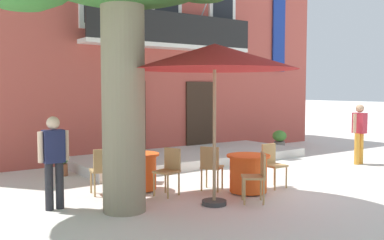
% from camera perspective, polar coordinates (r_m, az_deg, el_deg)
% --- Properties ---
extents(ground_plane, '(120.00, 120.00, 0.00)m').
position_cam_1_polar(ground_plane, '(9.23, 8.93, -8.88)').
color(ground_plane, silver).
extents(building_facade, '(13.00, 5.09, 7.50)m').
position_cam_1_polar(building_facade, '(15.28, -7.49, 10.37)').
color(building_facade, '#B24C42').
rests_on(building_facade, ground).
extents(entrance_step_platform, '(6.70, 2.65, 0.25)m').
position_cam_1_polar(entrance_step_platform, '(12.51, -0.22, -4.84)').
color(entrance_step_platform, silver).
rests_on(entrance_step_platform, ground).
extents(cafe_table_near_tree, '(0.86, 0.86, 0.76)m').
position_cam_1_polar(cafe_table_near_tree, '(8.97, -7.08, -6.69)').
color(cafe_table_near_tree, '#EA561E').
rests_on(cafe_table_near_tree, ground).
extents(cafe_chair_near_tree_0, '(0.56, 0.56, 0.91)m').
position_cam_1_polar(cafe_chair_near_tree_0, '(9.68, -6.65, -5.06)').
color(cafe_chair_near_tree_0, tan).
rests_on(cafe_chair_near_tree_0, ground).
extents(cafe_chair_near_tree_1, '(0.47, 0.47, 0.91)m').
position_cam_1_polar(cafe_chair_near_tree_1, '(8.67, -11.68, -6.18)').
color(cafe_chair_near_tree_1, tan).
rests_on(cafe_chair_near_tree_1, ground).
extents(cafe_chair_near_tree_2, '(0.51, 0.51, 0.91)m').
position_cam_1_polar(cafe_chair_near_tree_2, '(8.51, -3.03, -6.30)').
color(cafe_chair_near_tree_2, tan).
rests_on(cafe_chair_near_tree_2, ground).
extents(cafe_table_middle, '(0.86, 0.86, 0.76)m').
position_cam_1_polar(cafe_table_middle, '(8.77, 7.37, -6.93)').
color(cafe_table_middle, '#EA561E').
rests_on(cafe_table_middle, ground).
extents(cafe_chair_middle_0, '(0.56, 0.56, 0.91)m').
position_cam_1_polar(cafe_chair_middle_0, '(8.02, 8.54, -6.98)').
color(cafe_chair_middle_0, tan).
rests_on(cafe_chair_middle_0, ground).
extents(cafe_chair_middle_1, '(0.40, 0.40, 0.91)m').
position_cam_1_polar(cafe_chair_middle_1, '(9.32, 10.45, -5.46)').
color(cafe_chair_middle_1, tan).
rests_on(cafe_chair_middle_1, ground).
extents(cafe_chair_middle_2, '(0.56, 0.56, 0.91)m').
position_cam_1_polar(cafe_chair_middle_2, '(8.86, 2.50, -5.89)').
color(cafe_chair_middle_2, tan).
rests_on(cafe_chair_middle_2, ground).
extents(cafe_umbrella, '(2.90, 2.90, 2.85)m').
position_cam_1_polar(cafe_umbrella, '(7.66, 2.99, 8.18)').
color(cafe_umbrella, '#997A56').
rests_on(cafe_umbrella, ground).
extents(ground_planter_left, '(0.32, 0.32, 0.58)m').
position_cam_1_polar(ground_planter_left, '(10.83, -16.62, -5.30)').
color(ground_planter_left, '#995638').
rests_on(ground_planter_left, ground).
extents(ground_planter_right, '(0.47, 0.47, 0.68)m').
position_cam_1_polar(ground_planter_right, '(14.93, 11.38, -2.48)').
color(ground_planter_right, slate).
rests_on(ground_planter_right, ground).
extents(pedestrian_near_entrance, '(0.53, 0.22, 1.60)m').
position_cam_1_polar(pedestrian_near_entrance, '(7.79, -17.65, -4.68)').
color(pedestrian_near_entrance, '#232328').
rests_on(pedestrian_near_entrance, ground).
extents(pedestrian_mid_plaza, '(0.53, 0.34, 1.65)m').
position_cam_1_polar(pedestrian_mid_plaza, '(12.77, 21.07, -1.29)').
color(pedestrian_mid_plaza, gold).
rests_on(pedestrian_mid_plaza, ground).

